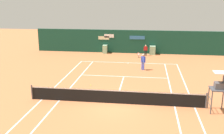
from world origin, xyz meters
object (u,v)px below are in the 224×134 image
Objects in this scene: ball_kid_right_post at (146,50)px; tennis_ball_mid_court at (91,85)px; player_on_baseline at (143,60)px; umpire_chair at (219,87)px.

tennis_ball_mid_court is at bearing 72.22° from ball_kid_right_post.
player_on_baseline is at bearing 52.64° from tennis_ball_mid_court.
tennis_ball_mid_court is (-4.14, -5.43, -0.94)m from player_on_baseline.
tennis_ball_mid_court is at bearing 66.32° from umpire_chair.
umpire_chair is at bearing 108.44° from ball_kid_right_post.
tennis_ball_mid_court is (-9.06, 3.97, -1.64)m from umpire_chair.
ball_kid_right_post reaches higher than tennis_ball_mid_court.
umpire_chair is at bearing 143.71° from player_on_baseline.
umpire_chair reaches higher than player_on_baseline.
tennis_ball_mid_court is at bearing 78.76° from player_on_baseline.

